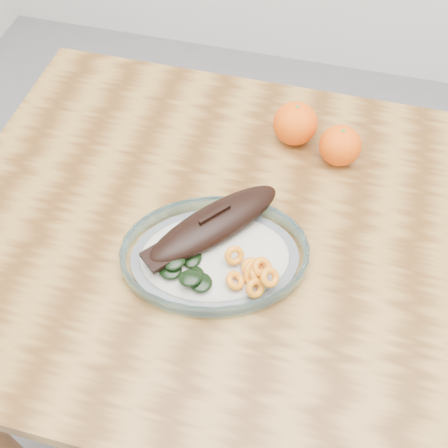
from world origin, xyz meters
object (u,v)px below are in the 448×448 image
object	(u,v)px
plated_meal	(215,252)
orange_left	(295,123)
orange_right	(340,145)
dining_table	(284,273)

from	to	relation	value
plated_meal	orange_left	world-z (taller)	orange_left
orange_left	orange_right	bearing A→B (deg)	-20.31
orange_left	orange_right	size ratio (longest dim) A/B	1.09
orange_left	orange_right	world-z (taller)	orange_left
orange_right	dining_table	bearing A→B (deg)	-104.29
dining_table	plated_meal	bearing A→B (deg)	-150.71
dining_table	orange_left	distance (m)	0.28
dining_table	orange_left	bearing A→B (deg)	98.68
plated_meal	orange_left	distance (m)	0.32
orange_right	orange_left	bearing A→B (deg)	159.69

